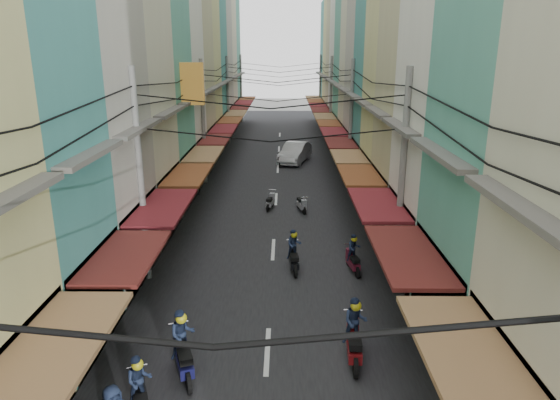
# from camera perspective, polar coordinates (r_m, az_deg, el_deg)

# --- Properties ---
(ground) EXTENTS (160.00, 160.00, 0.00)m
(ground) POSITION_cam_1_polar(r_m,az_deg,el_deg) (17.43, -1.23, -13.26)
(ground) COLOR slate
(ground) RESTS_ON ground
(road) EXTENTS (10.00, 80.00, 0.02)m
(road) POSITION_cam_1_polar(r_m,az_deg,el_deg) (36.15, -0.29, 2.83)
(road) COLOR black
(road) RESTS_ON ground
(sidewalk_left) EXTENTS (3.00, 80.00, 0.06)m
(sidewalk_left) POSITION_cam_1_polar(r_m,az_deg,el_deg) (36.82, -10.48, 2.83)
(sidewalk_left) COLOR gray
(sidewalk_left) RESTS_ON ground
(sidewalk_right) EXTENTS (3.00, 80.00, 0.06)m
(sidewalk_right) POSITION_cam_1_polar(r_m,az_deg,el_deg) (36.64, 9.94, 2.80)
(sidewalk_right) COLOR gray
(sidewalk_right) RESTS_ON ground
(building_row_left) EXTENTS (7.80, 67.67, 23.70)m
(building_row_left) POSITION_cam_1_polar(r_m,az_deg,el_deg) (32.76, -15.14, 18.07)
(building_row_left) COLOR silver
(building_row_left) RESTS_ON ground
(building_row_right) EXTENTS (7.80, 68.98, 22.59)m
(building_row_right) POSITION_cam_1_polar(r_m,az_deg,el_deg) (32.40, 14.43, 17.49)
(building_row_right) COLOR teal
(building_row_right) RESTS_ON ground
(utility_poles) EXTENTS (10.20, 66.13, 8.20)m
(utility_poles) POSITION_cam_1_polar(r_m,az_deg,el_deg) (30.17, -0.45, 12.72)
(utility_poles) COLOR gray
(utility_poles) RESTS_ON ground
(white_car) EXTENTS (5.98, 3.67, 1.97)m
(white_car) POSITION_cam_1_polar(r_m,az_deg,el_deg) (40.53, 1.71, 4.34)
(white_car) COLOR #B9B9BD
(white_car) RESTS_ON ground
(bicycle) EXTENTS (1.66, 1.03, 1.07)m
(bicycle) POSITION_cam_1_polar(r_m,az_deg,el_deg) (18.84, 22.81, -12.25)
(bicycle) COLOR black
(bicycle) RESTS_ON ground
(moving_scooters) EXTENTS (6.77, 29.84, 2.02)m
(moving_scooters) POSITION_cam_1_polar(r_m,az_deg,el_deg) (18.38, -0.61, -9.62)
(moving_scooters) COLOR black
(moving_scooters) RESTS_ON ground
(parked_scooters) EXTENTS (13.37, 12.65, 0.97)m
(parked_scooters) POSITION_cam_1_polar(r_m,az_deg,el_deg) (13.94, 16.00, -20.34)
(parked_scooters) COLOR black
(parked_scooters) RESTS_ON ground
(pedestrians) EXTENTS (13.20, 24.19, 2.15)m
(pedestrians) POSITION_cam_1_polar(r_m,az_deg,el_deg) (22.36, -12.04, -3.71)
(pedestrians) COLOR #27202B
(pedestrians) RESTS_ON ground
(market_umbrella) EXTENTS (2.07, 2.07, 2.18)m
(market_umbrella) POSITION_cam_1_polar(r_m,az_deg,el_deg) (15.36, 21.39, -10.78)
(market_umbrella) COLOR #B2B2B7
(market_umbrella) RESTS_ON ground
(traffic_sign) EXTENTS (0.10, 0.65, 2.97)m
(traffic_sign) POSITION_cam_1_polar(r_m,az_deg,el_deg) (16.11, 19.52, -8.26)
(traffic_sign) COLOR gray
(traffic_sign) RESTS_ON ground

